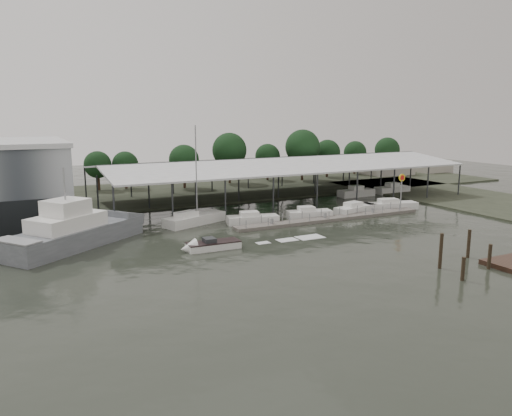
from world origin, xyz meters
name	(u,v)px	position (x,y,z in m)	size (l,w,h in m)	color
ground	(267,252)	(0.00, 0.00, 0.00)	(200.00, 200.00, 0.00)	#272C23
land_strip_far	(155,193)	(0.00, 42.00, 0.10)	(140.00, 30.00, 0.30)	#3B4030
land_strip_east	(486,202)	(45.00, 10.00, 0.10)	(20.00, 60.00, 0.30)	#3B4030
covered_boat_shed	(279,162)	(17.00, 28.00, 6.13)	(58.24, 24.00, 6.96)	white
floating_dock	(331,219)	(15.00, 10.00, 0.20)	(28.00, 2.00, 1.40)	#69635C
shell_fuel_sign	(402,185)	(27.00, 9.99, 3.93)	(1.10, 0.18, 5.55)	gray
distant_commercial_buildings	(401,166)	(59.03, 44.69, 1.84)	(22.00, 8.00, 4.00)	#9C9589
grey_trawler	(76,231)	(-17.07, 11.49, 1.58)	(16.35, 13.96, 8.84)	slate
white_sailboat	(194,219)	(-2.19, 15.85, 0.65)	(8.93, 5.54, 12.74)	silver
speedboat_underway	(209,246)	(-4.95, 3.65, 0.39)	(17.31, 2.66, 2.00)	silver
moored_cruiser_0	(252,219)	(4.61, 12.74, 0.61)	(6.92, 3.59, 1.70)	silver
moored_cruiser_1	(309,214)	(13.01, 12.39, 0.61)	(6.39, 3.40, 1.70)	silver
moored_cruiser_2	(355,209)	(20.80, 12.35, 0.61)	(7.40, 3.74, 1.70)	silver
moored_cruiser_3	(390,205)	(27.16, 12.29, 0.61)	(8.29, 3.97, 1.70)	silver
mooring_pilings	(484,263)	(13.71, -14.91, 1.07)	(6.38, 9.62, 3.89)	#312618
horizon_tree_line	(272,153)	(25.93, 46.91, 5.99)	(69.65, 10.70, 10.76)	#322016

